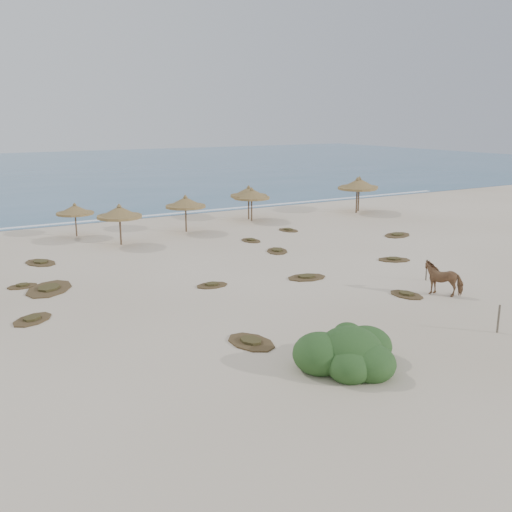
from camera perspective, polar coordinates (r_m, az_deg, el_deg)
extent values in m
plane|color=beige|center=(26.86, 5.61, -4.41)|extent=(160.00, 160.00, 0.00)
cube|color=#2A5B7E|center=(97.17, -21.36, 7.93)|extent=(200.00, 100.00, 0.01)
cube|color=white|center=(49.71, -12.15, 3.81)|extent=(70.00, 0.60, 0.01)
cylinder|color=brown|center=(42.63, -17.56, 3.09)|extent=(0.10, 0.10, 1.83)
cylinder|color=olive|center=(42.50, -17.64, 4.09)|extent=(2.68, 2.68, 0.16)
cone|color=olive|center=(42.46, -17.67, 4.47)|extent=(2.59, 2.59, 0.65)
cone|color=olive|center=(42.40, -17.70, 4.99)|extent=(0.31, 0.31, 0.19)
cylinder|color=brown|center=(39.01, -13.41, 2.61)|extent=(0.12, 0.12, 2.08)
cylinder|color=olive|center=(38.86, -13.48, 3.85)|extent=(3.81, 3.81, 0.18)
cone|color=olive|center=(38.80, -13.51, 4.33)|extent=(3.68, 3.68, 0.74)
cone|color=olive|center=(38.74, -13.54, 4.98)|extent=(0.36, 0.36, 0.22)
cylinder|color=brown|center=(42.59, -7.02, 3.80)|extent=(0.12, 0.12, 2.09)
cylinder|color=olive|center=(42.45, -7.06, 4.95)|extent=(3.87, 3.87, 0.18)
cone|color=olive|center=(42.40, -7.07, 5.39)|extent=(3.74, 3.74, 0.75)
cone|color=olive|center=(42.34, -7.09, 5.99)|extent=(0.36, 0.36, 0.22)
cylinder|color=brown|center=(46.82, -0.44, 4.80)|extent=(0.12, 0.12, 2.08)
cylinder|color=olive|center=(46.69, -0.44, 5.84)|extent=(3.60, 3.60, 0.18)
cone|color=olive|center=(46.65, -0.44, 6.24)|extent=(3.48, 3.48, 0.74)
cone|color=olive|center=(46.59, -0.44, 6.78)|extent=(0.36, 0.36, 0.22)
cylinder|color=brown|center=(47.56, -0.74, 4.98)|extent=(0.12, 0.12, 2.14)
cylinder|color=olive|center=(47.43, -0.74, 6.04)|extent=(3.96, 3.96, 0.18)
cone|color=olive|center=(47.39, -0.74, 6.44)|extent=(3.82, 3.82, 0.76)
cone|color=olive|center=(47.33, -0.74, 6.99)|extent=(0.37, 0.37, 0.22)
cylinder|color=brown|center=(52.49, 10.22, 5.72)|extent=(0.14, 0.14, 2.37)
cylinder|color=olive|center=(52.36, 10.27, 6.78)|extent=(3.55, 3.55, 0.20)
cone|color=olive|center=(52.32, 10.29, 7.19)|extent=(3.44, 3.44, 0.85)
cone|color=olive|center=(52.26, 10.31, 7.74)|extent=(0.41, 0.41, 0.25)
cylinder|color=brown|center=(51.49, 10.04, 5.59)|extent=(0.14, 0.14, 2.39)
cylinder|color=olive|center=(51.36, 10.08, 6.68)|extent=(3.42, 3.42, 0.20)
cone|color=olive|center=(51.32, 10.10, 7.10)|extent=(3.31, 3.31, 0.85)
cone|color=olive|center=(51.26, 10.13, 7.66)|extent=(0.41, 0.41, 0.25)
imported|color=brown|center=(28.87, 18.24, -2.13)|extent=(1.80, 2.00, 1.57)
cylinder|color=#6E6053|center=(24.61, 23.09, -5.80)|extent=(0.10, 0.10, 1.15)
cylinder|color=#6E6053|center=(31.05, 16.69, -1.35)|extent=(0.10, 0.10, 1.11)
ellipsoid|color=#325A26|center=(19.80, 9.39, -9.41)|extent=(2.25, 2.25, 1.69)
ellipsoid|color=#325A26|center=(20.70, 10.97, -8.78)|extent=(1.80, 1.80, 1.35)
ellipsoid|color=#325A26|center=(19.63, 6.47, -9.70)|extent=(1.91, 1.91, 1.44)
ellipsoid|color=#325A26|center=(19.47, 11.38, -10.48)|extent=(1.69, 1.69, 1.27)
ellipsoid|color=#325A26|center=(19.22, 9.39, -10.78)|extent=(1.58, 1.58, 1.18)
ellipsoid|color=#325A26|center=(21.01, 9.04, -8.67)|extent=(1.35, 1.35, 1.01)
ellipsoid|color=#325A26|center=(20.26, 9.16, -7.66)|extent=(1.01, 1.01, 0.76)
ellipsoid|color=#325A26|center=(19.51, 8.45, -8.31)|extent=(0.90, 0.90, 0.68)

